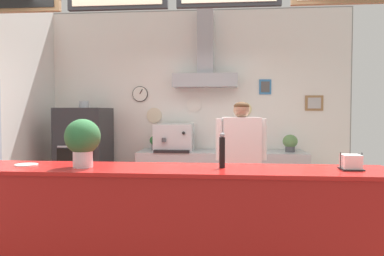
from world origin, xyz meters
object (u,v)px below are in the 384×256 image
at_px(pizza_oven, 85,162).
at_px(potted_basil, 155,142).
at_px(condiment_plate, 26,165).
at_px(basil_vase, 83,140).
at_px(potted_sage, 229,145).
at_px(potted_oregano, 251,144).
at_px(napkin_holder, 351,163).
at_px(potted_thyme, 290,142).
at_px(shop_worker, 241,168).
at_px(espresso_machine, 174,138).
at_px(pepper_grinder, 222,150).

relative_size(pizza_oven, potted_basil, 7.48).
bearing_deg(condiment_plate, basil_vase, -5.22).
relative_size(potted_sage, potted_oregano, 0.86).
bearing_deg(potted_basil, basil_vase, -91.81).
bearing_deg(napkin_holder, potted_thyme, 90.88).
relative_size(shop_worker, potted_basil, 7.29).
xyz_separation_m(potted_thyme, basil_vase, (-2.07, -2.58, 0.21)).
xyz_separation_m(espresso_machine, potted_thyme, (1.69, 0.01, -0.06)).
height_order(pizza_oven, potted_basil, pizza_oven).
xyz_separation_m(potted_basil, condiment_plate, (-0.59, -2.59, 0.01)).
distance_m(shop_worker, potted_oregano, 1.29).
bearing_deg(potted_thyme, basil_vase, -128.77).
distance_m(potted_thyme, napkin_holder, 2.52).
bearing_deg(basil_vase, potted_sage, 65.32).
height_order(pizza_oven, espresso_machine, pizza_oven).
bearing_deg(potted_basil, espresso_machine, -11.75).
xyz_separation_m(potted_thyme, pepper_grinder, (-0.96, -2.51, 0.13)).
xyz_separation_m(potted_oregano, napkin_holder, (0.59, -2.55, 0.07)).
height_order(shop_worker, potted_thyme, shop_worker).
distance_m(condiment_plate, napkin_holder, 2.62).
xyz_separation_m(pizza_oven, potted_thyme, (2.97, 0.26, 0.28)).
relative_size(potted_sage, potted_basil, 0.77).
distance_m(potted_oregano, napkin_holder, 2.61).
bearing_deg(potted_oregano, potted_basil, 179.29).
height_order(potted_thyme, napkin_holder, napkin_holder).
distance_m(potted_thyme, pepper_grinder, 2.69).
distance_m(espresso_machine, condiment_plate, 2.67).
relative_size(pepper_grinder, basil_vase, 0.72).
bearing_deg(potted_sage, basil_vase, -114.68).
relative_size(espresso_machine, potted_sage, 3.28).
relative_size(pizza_oven, espresso_machine, 2.96).
relative_size(potted_thyme, potted_basil, 1.13).
relative_size(potted_oregano, potted_basil, 0.90).
relative_size(shop_worker, potted_thyme, 6.48).
distance_m(pizza_oven, shop_worker, 2.42).
height_order(potted_oregano, potted_thyme, potted_thyme).
xyz_separation_m(shop_worker, basil_vase, (-1.32, -1.35, 0.41)).
bearing_deg(potted_sage, shop_worker, -83.80).
bearing_deg(espresso_machine, condiment_plate, -109.34).
distance_m(pizza_oven, basil_vase, 2.53).
relative_size(pizza_oven, potted_sage, 9.70).
relative_size(potted_basil, pepper_grinder, 0.79).
xyz_separation_m(espresso_machine, pepper_grinder, (0.74, -2.50, 0.07)).
height_order(pizza_oven, shop_worker, pizza_oven).
relative_size(potted_basil, condiment_plate, 1.21).
height_order(condiment_plate, napkin_holder, napkin_holder).
height_order(espresso_machine, napkin_holder, espresso_machine).
height_order(potted_thyme, potted_basil, potted_thyme).
xyz_separation_m(espresso_machine, potted_oregano, (1.14, 0.04, -0.09)).
bearing_deg(potted_thyme, potted_sage, 179.81).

